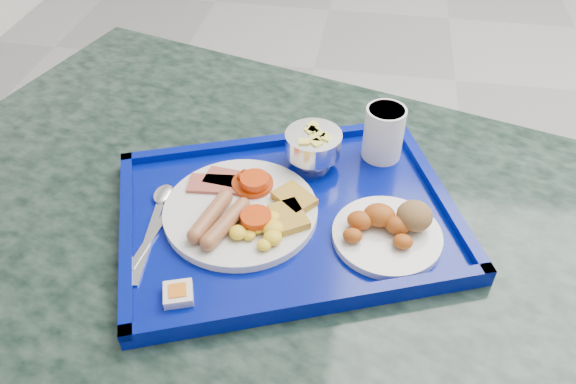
{
  "coord_description": "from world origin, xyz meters",
  "views": [
    {
      "loc": [
        -1.06,
        -1.72,
        1.37
      ],
      "look_at": [
        -1.16,
        -1.14,
        0.84
      ],
      "focal_mm": 35.0,
      "sensor_mm": 36.0,
      "label": 1
    }
  ],
  "objects_px": {
    "fruit_bowl": "(313,144)",
    "juice_cup": "(384,131)",
    "main_plate": "(244,210)",
    "bread_plate": "(390,228)",
    "table": "(280,313)",
    "tray": "(288,215)"
  },
  "relations": [
    {
      "from": "tray",
      "to": "main_plate",
      "type": "bearing_deg",
      "value": -163.98
    },
    {
      "from": "fruit_bowl",
      "to": "juice_cup",
      "type": "xyz_separation_m",
      "value": [
        0.11,
        0.04,
        0.01
      ]
    },
    {
      "from": "tray",
      "to": "juice_cup",
      "type": "bearing_deg",
      "value": 51.1
    },
    {
      "from": "fruit_bowl",
      "to": "bread_plate",
      "type": "bearing_deg",
      "value": -47.79
    },
    {
      "from": "table",
      "to": "fruit_bowl",
      "type": "xyz_separation_m",
      "value": [
        0.03,
        0.14,
        0.26
      ]
    },
    {
      "from": "tray",
      "to": "juice_cup",
      "type": "height_order",
      "value": "juice_cup"
    },
    {
      "from": "fruit_bowl",
      "to": "juice_cup",
      "type": "height_order",
      "value": "juice_cup"
    },
    {
      "from": "tray",
      "to": "juice_cup",
      "type": "relative_size",
      "value": 6.44
    },
    {
      "from": "table",
      "to": "main_plate",
      "type": "xyz_separation_m",
      "value": [
        -0.05,
        0.0,
        0.23
      ]
    },
    {
      "from": "main_plate",
      "to": "juice_cup",
      "type": "xyz_separation_m",
      "value": [
        0.19,
        0.18,
        0.04
      ]
    },
    {
      "from": "tray",
      "to": "main_plate",
      "type": "relative_size",
      "value": 2.56
    },
    {
      "from": "fruit_bowl",
      "to": "tray",
      "type": "bearing_deg",
      "value": -100.2
    },
    {
      "from": "fruit_bowl",
      "to": "juice_cup",
      "type": "bearing_deg",
      "value": 21.53
    },
    {
      "from": "tray",
      "to": "main_plate",
      "type": "xyz_separation_m",
      "value": [
        -0.06,
        -0.02,
        0.02
      ]
    },
    {
      "from": "juice_cup",
      "to": "bread_plate",
      "type": "bearing_deg",
      "value": -83.86
    },
    {
      "from": "table",
      "to": "tray",
      "type": "relative_size",
      "value": 2.53
    },
    {
      "from": "fruit_bowl",
      "to": "table",
      "type": "bearing_deg",
      "value": -102.6
    },
    {
      "from": "tray",
      "to": "fruit_bowl",
      "type": "relative_size",
      "value": 6.42
    },
    {
      "from": "table",
      "to": "tray",
      "type": "height_order",
      "value": "tray"
    },
    {
      "from": "main_plate",
      "to": "fruit_bowl",
      "type": "xyz_separation_m",
      "value": [
        0.08,
        0.13,
        0.03
      ]
    },
    {
      "from": "main_plate",
      "to": "bread_plate",
      "type": "distance_m",
      "value": 0.21
    },
    {
      "from": "bread_plate",
      "to": "fruit_bowl",
      "type": "relative_size",
      "value": 1.71
    }
  ]
}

